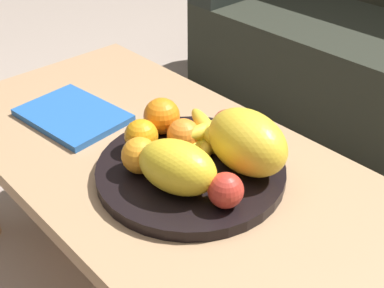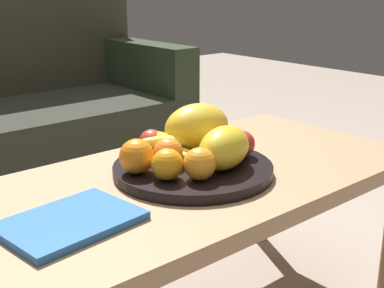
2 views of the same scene
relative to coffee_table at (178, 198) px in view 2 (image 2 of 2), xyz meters
name	(u,v)px [view 2 (image 2 of 2)]	position (x,y,z in m)	size (l,w,h in m)	color
coffee_table	(178,198)	(0.00, 0.00, 0.00)	(1.25, 0.58, 0.46)	tan
fruit_bowl	(192,169)	(0.05, 0.00, 0.06)	(0.38, 0.38, 0.03)	black
melon_large_front	(224,148)	(0.08, -0.07, 0.12)	(0.16, 0.10, 0.10)	yellow
melon_smaller_beside	(197,127)	(0.13, 0.08, 0.14)	(0.18, 0.12, 0.12)	yellow
orange_front	(168,152)	(-0.01, 0.03, 0.11)	(0.07, 0.07, 0.07)	orange
orange_left	(137,156)	(-0.09, 0.04, 0.11)	(0.08, 0.08, 0.08)	orange
orange_right	(167,164)	(-0.06, -0.04, 0.11)	(0.07, 0.07, 0.07)	orange
orange_back	(200,164)	(-0.01, -0.09, 0.11)	(0.07, 0.07, 0.07)	orange
apple_front	(151,142)	(0.02, 0.13, 0.11)	(0.06, 0.06, 0.06)	red
apple_left	(242,144)	(0.18, -0.03, 0.11)	(0.07, 0.07, 0.07)	red
banana_bunch	(167,149)	(0.02, 0.07, 0.10)	(0.17, 0.17, 0.06)	gold
magazine	(70,222)	(-0.31, -0.06, 0.06)	(0.25, 0.18, 0.02)	blue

